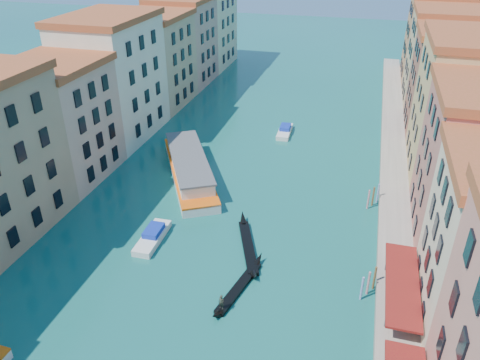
# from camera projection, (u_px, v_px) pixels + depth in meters

# --- Properties ---
(left_bank_palazzos) EXTENTS (12.80, 128.40, 21.00)m
(left_bank_palazzos) POSITION_uv_depth(u_px,v_px,m) (95.00, 94.00, 75.59)
(left_bank_palazzos) COLOR #C3B58D
(left_bank_palazzos) RESTS_ON ground
(right_bank_palazzos) EXTENTS (12.80, 128.40, 21.00)m
(right_bank_palazzos) POSITION_uv_depth(u_px,v_px,m) (467.00, 129.00, 62.74)
(right_bank_palazzos) COLOR #9E3C30
(right_bank_palazzos) RESTS_ON ground
(quay) EXTENTS (4.00, 140.00, 1.00)m
(quay) POSITION_uv_depth(u_px,v_px,m) (394.00, 181.00, 69.12)
(quay) COLOR gray
(quay) RESTS_ON ground
(vaporetto_far) EXTENTS (15.74, 22.60, 3.42)m
(vaporetto_far) POSITION_uv_depth(u_px,v_px,m) (189.00, 167.00, 70.76)
(vaporetto_far) COLOR silver
(vaporetto_far) RESTS_ON ground
(gondola_fore) EXTENTS (3.32, 11.35, 2.28)m
(gondola_fore) POSITION_uv_depth(u_px,v_px,m) (239.00, 286.00, 49.42)
(gondola_fore) COLOR black
(gondola_fore) RESTS_ON ground
(gondola_far) EXTENTS (5.79, 12.68, 1.88)m
(gondola_far) POSITION_uv_depth(u_px,v_px,m) (248.00, 245.00, 55.74)
(gondola_far) COLOR black
(gondola_far) RESTS_ON ground
(motorboat_mid) EXTENTS (2.42, 7.17, 1.47)m
(motorboat_mid) POSITION_uv_depth(u_px,v_px,m) (153.00, 236.00, 56.95)
(motorboat_mid) COLOR silver
(motorboat_mid) RESTS_ON ground
(motorboat_far) EXTENTS (2.44, 6.96, 1.42)m
(motorboat_far) POSITION_uv_depth(u_px,v_px,m) (285.00, 131.00, 85.47)
(motorboat_far) COLOR silver
(motorboat_far) RESTS_ON ground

